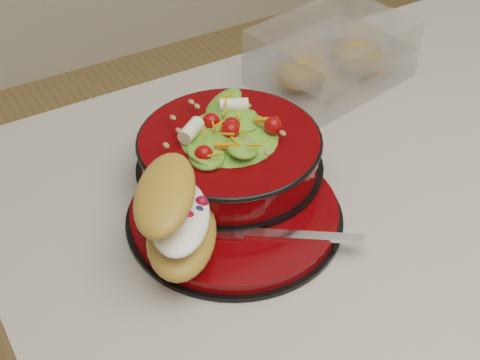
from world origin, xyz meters
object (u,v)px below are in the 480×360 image
island_counter (394,339)px  dinner_plate (235,213)px  salad_bowl (229,145)px  pastry_box (332,55)px  croissant (178,216)px  fork (279,234)px

island_counter → dinner_plate: dinner_plate is taller
island_counter → salad_bowl: (-0.29, 0.09, 0.50)m
dinner_plate → pastry_box: (0.30, 0.21, 0.03)m
croissant → fork: size_ratio=1.11×
croissant → fork: (0.10, -0.05, -0.04)m
island_counter → croissant: 0.65m
salad_bowl → pastry_box: (0.27, 0.14, -0.01)m
pastry_box → croissant: bearing=-160.4°
dinner_plate → pastry_box: size_ratio=1.04×
salad_bowl → pastry_box: 0.30m
island_counter → croissant: croissant is taller
salad_bowl → fork: salad_bowl is taller
salad_bowl → island_counter: bearing=-16.8°
pastry_box → dinner_plate: bearing=-156.2°
fork → dinner_plate: bearing=50.2°
pastry_box → salad_bowl: bearing=-163.7°
dinner_plate → fork: (0.02, -0.07, 0.01)m
salad_bowl → pastry_box: size_ratio=0.95×
dinner_plate → fork: size_ratio=1.68×
croissant → pastry_box: 0.45m
salad_bowl → croissant: salad_bowl is taller
dinner_plate → island_counter: bearing=-3.4°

